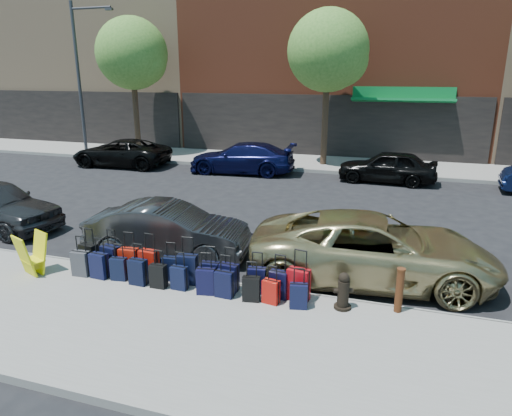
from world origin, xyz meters
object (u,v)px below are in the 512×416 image
(car_near_2, at_px, (373,249))
(car_far_1, at_px, (242,158))
(car_far_2, at_px, (387,167))
(bollard, at_px, (399,290))
(fire_hydrant, at_px, (343,292))
(tree_center, at_px, (331,53))
(streetlight, at_px, (81,70))
(tree_left, at_px, (134,55))
(display_rack, at_px, (32,255))
(suitcase_front_5, at_px, (187,269))
(car_far_0, at_px, (121,153))
(car_near_1, at_px, (168,230))

(car_near_2, xyz_separation_m, car_far_1, (-6.64, 9.96, -0.04))
(car_near_2, distance_m, car_far_1, 11.97)
(car_far_1, distance_m, car_far_2, 6.54)
(bollard, xyz_separation_m, car_far_1, (-7.23, 11.58, 0.11))
(fire_hydrant, bearing_deg, car_near_2, 56.23)
(tree_center, height_order, streetlight, streetlight)
(tree_left, height_order, car_near_2, tree_left)
(fire_hydrant, relative_size, display_rack, 0.79)
(fire_hydrant, height_order, car_far_2, car_far_2)
(suitcase_front_5, bearing_deg, car_near_2, 17.51)
(display_rack, distance_m, car_near_2, 7.67)
(car_far_2, bearing_deg, car_near_2, 3.38)
(display_rack, xyz_separation_m, car_near_2, (7.30, 2.35, 0.14))
(suitcase_front_5, distance_m, car_far_2, 12.32)
(fire_hydrant, bearing_deg, car_far_2, 67.84)
(suitcase_front_5, bearing_deg, tree_center, 80.29)
(fire_hydrant, xyz_separation_m, car_far_1, (-6.21, 11.77, 0.22))
(fire_hydrant, xyz_separation_m, bollard, (1.02, 0.19, 0.11))
(suitcase_front_5, bearing_deg, car_far_2, 65.59)
(suitcase_front_5, xyz_separation_m, display_rack, (-3.53, -0.63, 0.14))
(fire_hydrant, height_order, car_far_1, car_far_1)
(streetlight, bearing_deg, tree_center, 2.98)
(bollard, distance_m, car_far_1, 13.65)
(suitcase_front_5, relative_size, car_far_0, 0.21)
(tree_left, distance_m, car_near_1, 15.99)
(car_far_0, distance_m, car_far_1, 6.33)
(car_near_2, bearing_deg, tree_center, 7.27)
(streetlight, height_order, car_near_1, streetlight)
(display_rack, xyz_separation_m, car_far_1, (0.66, 12.31, 0.10))
(fire_hydrant, distance_m, car_far_0, 17.02)
(tree_left, distance_m, bollard, 20.64)
(tree_center, relative_size, display_rack, 7.70)
(tree_center, distance_m, fire_hydrant, 15.44)
(car_near_1, bearing_deg, suitcase_front_5, -147.68)
(suitcase_front_5, bearing_deg, display_rack, -177.00)
(tree_left, height_order, suitcase_front_5, tree_left)
(bollard, distance_m, display_rack, 7.93)
(fire_hydrant, distance_m, bollard, 1.05)
(tree_left, height_order, fire_hydrant, tree_left)
(streetlight, bearing_deg, suitcase_front_5, -46.76)
(tree_left, distance_m, display_rack, 16.90)
(car_near_2, bearing_deg, car_near_1, 84.57)
(bollard, xyz_separation_m, display_rack, (-7.90, -0.73, 0.01))
(tree_center, relative_size, streetlight, 0.91)
(tree_left, xyz_separation_m, car_far_0, (0.64, -2.87, -4.73))
(display_rack, distance_m, car_far_1, 12.33)
(display_rack, xyz_separation_m, car_far_2, (7.20, 12.39, 0.08))
(car_near_1, bearing_deg, fire_hydrant, -116.96)
(tree_left, relative_size, streetlight, 0.91)
(tree_center, distance_m, car_far_1, 6.43)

